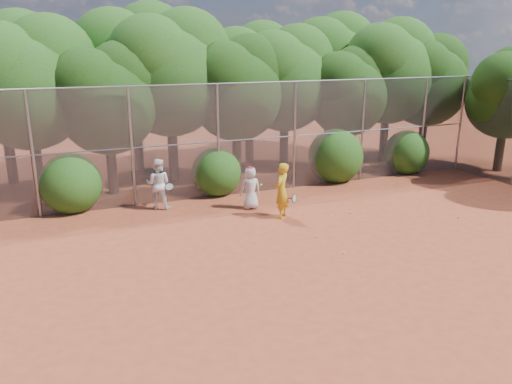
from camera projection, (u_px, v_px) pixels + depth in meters
name	position (u px, v px, depth m)	size (l,w,h in m)	color
ground	(327.00, 253.00, 13.15)	(80.00, 80.00, 0.00)	#983C22
fence_back	(242.00, 138.00, 17.85)	(20.05, 0.09, 4.03)	gray
tree_1	(28.00, 79.00, 17.02)	(4.64, 4.03, 6.35)	black
tree_2	(107.00, 95.00, 17.47)	(3.99, 3.47, 5.47)	black
tree_3	(170.00, 69.00, 19.05)	(4.89, 4.26, 6.70)	black
tree_4	(237.00, 85.00, 19.60)	(4.19, 3.64, 5.73)	black
tree_5	(286.00, 75.00, 21.14)	(4.51, 3.92, 6.17)	black
tree_6	(348.00, 89.00, 21.32)	(3.86, 3.36, 5.29)	black
tree_7	(389.00, 68.00, 22.55)	(4.77, 4.14, 6.53)	black
tree_8	(428.00, 77.00, 23.14)	(4.25, 3.70, 5.82)	black
tree_9	(0.00, 71.00, 18.65)	(4.83, 4.20, 6.62)	black
tree_10	(134.00, 61.00, 20.57)	(5.15, 4.48, 7.06)	black
tree_11	(250.00, 71.00, 22.17)	(4.64, 4.03, 6.35)	black
tree_12	(331.00, 61.00, 24.25)	(5.02, 4.37, 6.88)	black
tree_13	(508.00, 90.00, 20.81)	(3.86, 3.36, 5.29)	black
bush_0	(70.00, 181.00, 16.27)	(2.00, 2.00, 2.00)	#1D4A12
bush_1	(216.00, 170.00, 18.12)	(1.80, 1.80, 1.80)	#1D4A12
bush_2	(336.00, 154.00, 19.89)	(2.20, 2.20, 2.20)	#1D4A12
bush_3	(407.00, 151.00, 21.21)	(1.90, 1.90, 1.90)	#1D4A12
player_yellow	(282.00, 191.00, 15.60)	(0.87, 0.75, 1.77)	gold
player_teen	(250.00, 188.00, 16.50)	(0.70, 0.46, 1.46)	silver
player_white	(158.00, 184.00, 16.49)	(1.02, 0.94, 1.70)	white
ball_0	(332.00, 216.00, 15.83)	(0.07, 0.07, 0.07)	#CCEC2A
ball_1	(351.00, 212.00, 16.21)	(0.07, 0.07, 0.07)	#CCEC2A
ball_2	(344.00, 253.00, 13.05)	(0.07, 0.07, 0.07)	#CCEC2A
ball_3	(458.00, 217.00, 15.76)	(0.07, 0.07, 0.07)	#CCEC2A
ball_4	(316.00, 237.00, 14.17)	(0.07, 0.07, 0.07)	#CCEC2A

